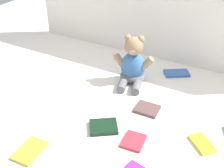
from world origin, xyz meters
TOP-DOWN VIEW (x-y plane):
  - ground_plane at (0.00, 0.00)m, footprint 3.20×3.20m
  - backdrop_drape at (0.00, 0.44)m, footprint 1.61×0.03m
  - teddy_bear at (0.02, 0.11)m, footprint 0.22×0.22m
  - book_case_1 at (0.21, 0.29)m, footprint 0.16×0.14m
  - book_case_2 at (0.47, -0.19)m, footprint 0.13×0.13m
  - book_case_3 at (0.07, -0.29)m, footprint 0.15×0.15m
  - book_case_4 at (0.18, -0.08)m, footprint 0.11×0.10m
  - book_case_5 at (-0.12, -0.55)m, footprint 0.09×0.14m
  - book_case_7 at (0.22, -0.31)m, footprint 0.10×0.11m

SIDE VIEW (x-z plane):
  - ground_plane at x=0.00m, z-range 0.00..0.00m
  - book_case_7 at x=0.22m, z-range 0.00..0.01m
  - book_case_2 at x=0.47m, z-range 0.00..0.01m
  - book_case_5 at x=-0.12m, z-range 0.00..0.01m
  - book_case_4 at x=0.18m, z-range 0.00..0.01m
  - book_case_1 at x=0.21m, z-range 0.00..0.01m
  - book_case_3 at x=0.07m, z-range 0.00..0.02m
  - teddy_bear at x=0.02m, z-range -0.03..0.23m
  - backdrop_drape at x=0.00m, z-range 0.00..0.66m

